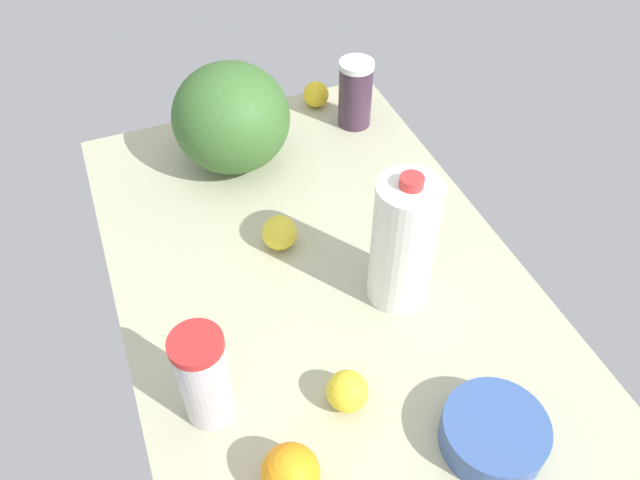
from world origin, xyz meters
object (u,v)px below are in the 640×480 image
at_px(orange_by_jug, 290,473).
at_px(lemon_loose, 316,94).
at_px(tumbler_cup, 204,377).
at_px(mixing_bowl, 494,433).
at_px(lemon_far_back, 347,391).
at_px(watermelon, 231,118).
at_px(lemon_beside_bowl, 279,233).
at_px(shaker_bottle, 355,93).
at_px(milk_jug, 403,243).

height_order(orange_by_jug, lemon_loose, orange_by_jug).
height_order(tumbler_cup, orange_by_jug, tumbler_cup).
bearing_deg(tumbler_cup, mixing_bowl, 61.09).
bearing_deg(lemon_far_back, lemon_loose, 161.96).
xyz_separation_m(watermelon, lemon_beside_bowl, (0.29, 0.01, -0.08)).
bearing_deg(shaker_bottle, lemon_loose, -150.08).
bearing_deg(tumbler_cup, shaker_bottle, 139.91).
bearing_deg(lemon_far_back, lemon_beside_bowl, 177.73).
height_order(lemon_far_back, lemon_beside_bowl, lemon_beside_bowl).
height_order(tumbler_cup, lemon_loose, tumbler_cup).
relative_size(milk_jug, orange_by_jug, 3.29).
distance_m(shaker_bottle, lemon_loose, 0.13).
xyz_separation_m(watermelon, orange_by_jug, (0.76, -0.14, -0.08)).
bearing_deg(watermelon, shaker_bottle, 96.45).
bearing_deg(lemon_far_back, tumbler_cup, -108.43).
bearing_deg(mixing_bowl, shaker_bottle, 170.53).
bearing_deg(milk_jug, mixing_bowl, 0.36).
distance_m(watermelon, mixing_bowl, 0.83).
bearing_deg(shaker_bottle, tumbler_cup, -40.09).
height_order(watermelon, orange_by_jug, watermelon).
bearing_deg(tumbler_cup, lemon_beside_bowl, 143.69).
xyz_separation_m(tumbler_cup, watermelon, (-0.59, 0.22, 0.02)).
distance_m(milk_jug, orange_by_jug, 0.42).
xyz_separation_m(orange_by_jug, lemon_beside_bowl, (-0.47, 0.15, -0.01)).
distance_m(mixing_bowl, lemon_loose, 0.95).
distance_m(tumbler_cup, lemon_far_back, 0.23).
height_order(lemon_loose, lemon_far_back, lemon_far_back).
relative_size(watermelon, shaker_bottle, 1.53).
xyz_separation_m(tumbler_cup, orange_by_jug, (0.16, 0.08, -0.05)).
distance_m(watermelon, lemon_beside_bowl, 0.30).
distance_m(milk_jug, lemon_loose, 0.64).
bearing_deg(tumbler_cup, milk_jug, 105.59).
distance_m(milk_jug, lemon_beside_bowl, 0.27).
bearing_deg(lemon_beside_bowl, lemon_far_back, -2.27).
distance_m(tumbler_cup, lemon_beside_bowl, 0.38).
bearing_deg(orange_by_jug, tumbler_cup, -154.78).
bearing_deg(tumbler_cup, lemon_far_back, 71.57).
distance_m(tumbler_cup, mixing_bowl, 0.45).
bearing_deg(watermelon, lemon_far_back, -0.73).
distance_m(lemon_loose, lemon_far_back, 0.85).
xyz_separation_m(milk_jug, lemon_far_back, (0.18, -0.18, -0.10)).
xyz_separation_m(mixing_bowl, lemon_loose, (-0.95, 0.08, 0.00)).
xyz_separation_m(lemon_far_back, lemon_beside_bowl, (-0.37, 0.01, 0.00)).
bearing_deg(mixing_bowl, orange_by_jug, -99.15).
bearing_deg(lemon_loose, orange_by_jug, -23.57).
distance_m(shaker_bottle, lemon_beside_bowl, 0.45).
height_order(shaker_bottle, lemon_beside_bowl, shaker_bottle).
relative_size(watermelon, lemon_far_back, 3.79).
relative_size(watermelon, orange_by_jug, 2.99).
height_order(tumbler_cup, lemon_far_back, tumbler_cup).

